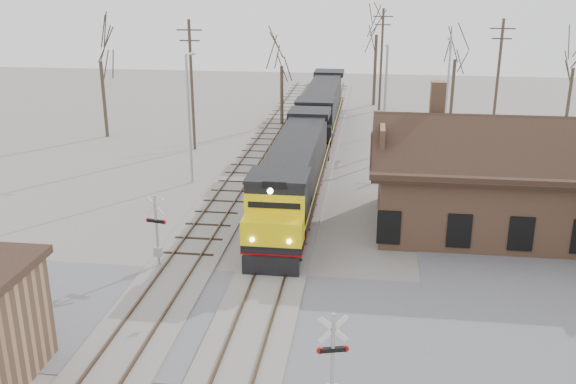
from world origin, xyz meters
name	(u,v)px	position (x,y,z in m)	size (l,w,h in m)	color
ground	(255,323)	(0.00, 0.00, 0.00)	(140.00, 140.00, 0.00)	gray
road	(255,322)	(0.00, 0.00, 0.01)	(60.00, 9.00, 0.03)	slate
track_main	(297,200)	(0.00, 15.00, 0.07)	(3.40, 90.00, 0.24)	gray
track_siding	(227,197)	(-4.50, 15.00, 0.07)	(3.40, 90.00, 0.24)	gray
depot	(508,187)	(11.99, 12.00, 2.41)	(15.20, 9.31, 7.90)	#95694D
locomotive_lead	(294,174)	(0.00, 13.35, 2.28)	(2.91, 19.52, 4.33)	black
locomotive_trailing	(322,108)	(0.00, 33.14, 2.27)	(2.91, 19.52, 4.10)	black
crossbuck_near	(332,367)	(3.49, -5.28, 1.74)	(1.02, 0.36, 3.65)	#A5A8AD
crossbuck_far	(157,234)	(-5.55, 4.57, 1.76)	(1.05, 0.30, 3.70)	#A5A8AD
streetlight_a	(189,112)	(-7.56, 17.89, 4.87)	(0.25, 2.04, 8.67)	#A5A8AD
streetlight_b	(385,98)	(5.33, 24.44, 4.89)	(0.25, 2.04, 8.72)	#A5A8AD
streetlight_c	(448,81)	(10.86, 34.47, 4.70)	(0.25, 2.04, 8.34)	#A5A8AD
utility_pole_a	(192,83)	(-9.75, 26.37, 5.35)	(2.00, 0.24, 10.25)	#382D23
utility_pole_b	(381,58)	(5.15, 44.25, 5.37)	(2.00, 0.24, 10.29)	#382D23
utility_pole_c	(498,78)	(14.68, 32.64, 5.28)	(2.00, 0.24, 10.12)	#382D23
tree_a	(99,48)	(-18.52, 29.56, 7.59)	(4.35, 4.35, 10.65)	#382D23
tree_b	(282,56)	(-3.99, 36.21, 6.38)	(3.66, 3.66, 8.97)	#382D23
tree_c	(377,23)	(4.56, 47.08, 8.69)	(4.98, 4.98, 12.19)	#382D23
tree_d	(456,50)	(12.26, 42.27, 6.52)	(3.74, 3.74, 9.17)	#382D23
tree_e	(575,59)	(22.88, 40.52, 6.05)	(3.48, 3.48, 8.52)	#382D23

